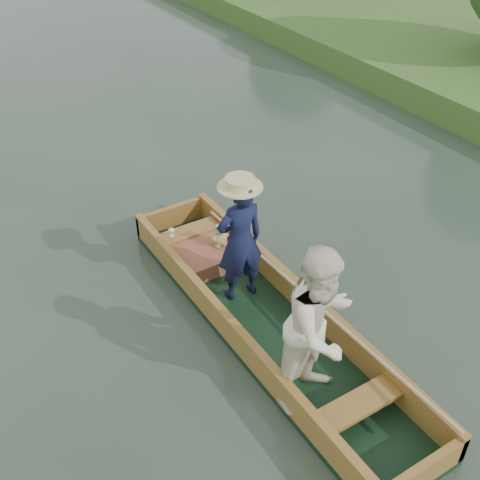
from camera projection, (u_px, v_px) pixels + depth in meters
ground at (267, 329)px, 7.20m from camera, size 120.00×120.00×0.00m
punt at (278, 303)px, 6.57m from camera, size 1.24×5.00×1.94m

